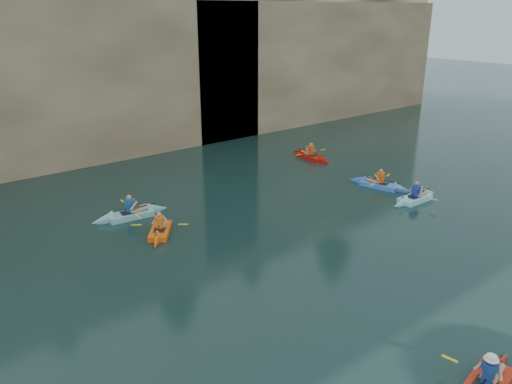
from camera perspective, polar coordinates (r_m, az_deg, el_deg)
ground at (r=14.58m, az=10.65°, el=-17.87°), size 160.00×160.00×0.00m
cliff at (r=38.39m, az=-25.69°, el=13.94°), size 70.00×16.00×12.00m
cliff_slab_center at (r=31.93m, az=-18.72°, el=13.40°), size 24.00×2.40×11.40m
cliff_slab_east at (r=43.20m, az=7.79°, el=14.72°), size 26.00×2.40×9.84m
sea_cave_east at (r=35.44m, az=-5.43°, el=9.27°), size 5.00×1.00×4.50m
kayaker_orange at (r=21.44m, az=-10.89°, el=-4.31°), size 2.48×2.96×1.20m
kayaker_ltblue_near at (r=25.75m, az=17.71°, el=-0.68°), size 3.24×2.50×1.27m
kayaker_red_far at (r=31.78m, az=6.28°, el=4.08°), size 2.49×3.49×1.27m
kayaker_ltblue_mid at (r=23.32m, az=-14.15°, el=-2.47°), size 3.61×2.63×1.35m
kayaker_blue_east at (r=27.24m, az=13.98°, el=0.83°), size 2.40×3.59×1.25m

